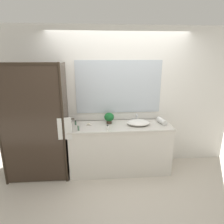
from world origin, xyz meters
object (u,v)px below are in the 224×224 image
Objects in this scene: amenity_bottle_conditioner at (108,128)px; amenity_bottle_lotion at (78,128)px; rolled_towel_near_edge at (162,121)px; amenity_bottle_body_wash at (76,123)px; sink_basin at (138,123)px; potted_plant at (109,117)px; faucet at (136,119)px; soap_dish at (89,124)px.

amenity_bottle_conditioner is 0.48m from amenity_bottle_lotion.
rolled_towel_near_edge is at bearing 13.38° from amenity_bottle_conditioner.
rolled_towel_near_edge reaches higher than amenity_bottle_body_wash.
rolled_towel_near_edge reaches higher than amenity_bottle_lotion.
sink_basin is 0.54m from potted_plant.
sink_basin is 0.44m from rolled_towel_near_edge.
potted_plant is at bearing -174.00° from faucet.
faucet is at bearing 8.26° from soap_dish.
amenity_bottle_conditioner is at bearing -38.90° from soap_dish.
sink_basin is 1.06m from amenity_bottle_lotion.
faucet is 0.90m from soap_dish.
potted_plant reaches higher than rolled_towel_near_edge.
faucet reaches higher than amenity_bottle_conditioner.
faucet reaches higher than amenity_bottle_body_wash.
amenity_bottle_lotion is 0.39× the size of rolled_towel_near_edge.
sink_basin is 0.89m from soap_dish.
amenity_bottle_lotion reaches higher than soap_dish.
faucet is 0.86× the size of potted_plant.
faucet is at bearing 19.36° from amenity_bottle_lotion.
faucet is (-0.00, 0.19, 0.01)m from sink_basin.
potted_plant is at bearing 174.13° from rolled_towel_near_edge.
sink_basin is at bearing -175.52° from rolled_towel_near_edge.
amenity_bottle_lotion is (-1.04, -0.18, 0.00)m from sink_basin.
amenity_bottle_body_wash is at bearing -176.56° from potted_plant.
potted_plant is 0.96m from rolled_towel_near_edge.
amenity_bottle_conditioner is (0.56, -0.30, 0.00)m from amenity_bottle_body_wash.
soap_dish is 0.42× the size of rolled_towel_near_edge.
amenity_bottle_body_wash is (-0.60, -0.04, -0.07)m from potted_plant.
amenity_bottle_conditioner reaches higher than soap_dish.
amenity_bottle_lotion is (-1.04, -0.37, -0.01)m from faucet.
amenity_bottle_conditioner is (-0.56, -0.20, -0.00)m from sink_basin.
potted_plant is at bearing 165.58° from sink_basin.
sink_basin reaches higher than amenity_bottle_body_wash.
faucet is at bearing 160.88° from rolled_towel_near_edge.
amenity_bottle_lotion is (-0.53, -0.31, -0.07)m from potted_plant.
faucet is 1.11m from amenity_bottle_lotion.
potted_plant reaches higher than soap_dish.
potted_plant is 1.97× the size of soap_dish.
amenity_bottle_lotion is 1.50m from rolled_towel_near_edge.
amenity_bottle_conditioner is 1.03m from rolled_towel_near_edge.
rolled_towel_near_edge is at bearing 8.24° from amenity_bottle_lotion.
faucet is at bearing 6.00° from potted_plant.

